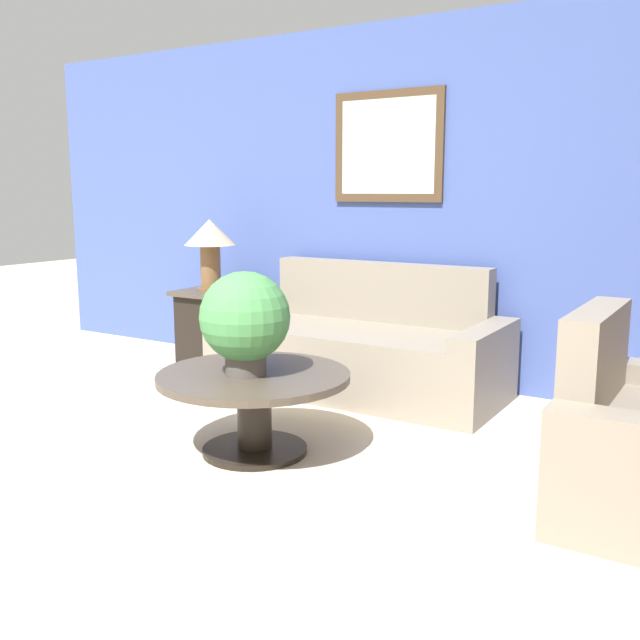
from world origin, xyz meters
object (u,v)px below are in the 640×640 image
(coffee_table, at_px, (254,395))
(table_lamp, at_px, (210,241))
(potted_plant_on_table, at_px, (245,319))
(couch_main, at_px, (359,350))
(side_table, at_px, (212,328))

(coffee_table, bearing_deg, table_lamp, 136.47)
(coffee_table, xyz_separation_m, table_lamp, (-1.43, 1.36, 0.69))
(coffee_table, bearing_deg, potted_plant_on_table, -99.68)
(couch_main, distance_m, side_table, 1.33)
(couch_main, bearing_deg, side_table, -179.33)
(couch_main, height_order, table_lamp, table_lamp)
(coffee_table, relative_size, potted_plant_on_table, 1.89)
(couch_main, relative_size, table_lamp, 3.67)
(potted_plant_on_table, bearing_deg, couch_main, 93.80)
(coffee_table, distance_m, table_lamp, 2.09)
(couch_main, relative_size, side_table, 3.26)
(table_lamp, bearing_deg, potted_plant_on_table, -44.76)
(coffee_table, height_order, potted_plant_on_table, potted_plant_on_table)
(table_lamp, height_order, potted_plant_on_table, table_lamp)
(side_table, distance_m, table_lamp, 0.70)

